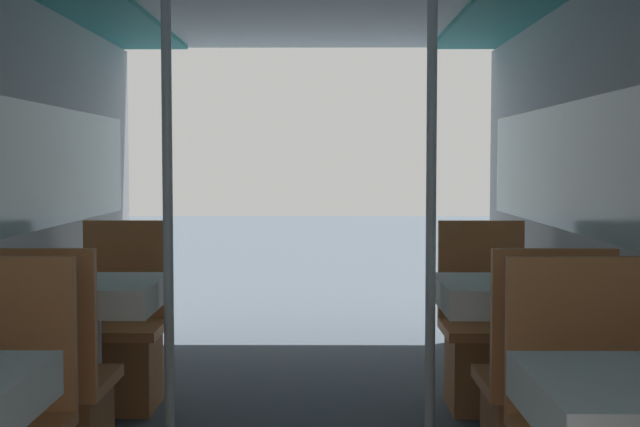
{
  "coord_description": "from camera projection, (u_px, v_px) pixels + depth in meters",
  "views": [
    {
      "loc": [
        0.12,
        -1.27,
        1.32
      ],
      "look_at": [
        0.1,
        2.76,
        1.08
      ],
      "focal_mm": 50.0,
      "sensor_mm": 36.0,
      "label": 1
    }
  ],
  "objects": [
    {
      "name": "support_pole_right_1",
      "position": [
        431.0,
        215.0,
        4.12
      ],
      "size": [
        0.05,
        0.05,
        2.14
      ],
      "color": "silver",
      "rests_on": "ground_plane"
    },
    {
      "name": "chair_left_far_1",
      "position": [
        120.0,
        353.0,
        4.77
      ],
      "size": [
        0.47,
        0.47,
        0.99
      ],
      "rotation": [
        0.0,
        0.0,
        3.14
      ],
      "color": "#9C5B31",
      "rests_on": "ground_plane"
    },
    {
      "name": "dining_table_left_1",
      "position": [
        89.0,
        304.0,
        4.15
      ],
      "size": [
        0.66,
        0.66,
        0.76
      ],
      "color": "#4C4C51",
      "rests_on": "ground_plane"
    },
    {
      "name": "chair_right_far_1",
      "position": [
        486.0,
        354.0,
        4.76
      ],
      "size": [
        0.47,
        0.47,
        0.99
      ],
      "rotation": [
        0.0,
        0.0,
        3.14
      ],
      "color": "#9C5B31",
      "rests_on": "ground_plane"
    },
    {
      "name": "chair_right_near_1",
      "position": [
        540.0,
        418.0,
        3.57
      ],
      "size": [
        0.47,
        0.47,
        0.99
      ],
      "color": "#9C5B31",
      "rests_on": "ground_plane"
    },
    {
      "name": "dining_table_right_1",
      "position": [
        510.0,
        305.0,
        4.14
      ],
      "size": [
        0.66,
        0.66,
        0.76
      ],
      "color": "#4C4C51",
      "rests_on": "ground_plane"
    },
    {
      "name": "support_pole_left_1",
      "position": [
        168.0,
        215.0,
        4.13
      ],
      "size": [
        0.05,
        0.05,
        2.14
      ],
      "color": "silver",
      "rests_on": "ground_plane"
    },
    {
      "name": "chair_left_near_1",
      "position": [
        51.0,
        417.0,
        3.58
      ],
      "size": [
        0.47,
        0.47,
        0.99
      ],
      "color": "#9C5B31",
      "rests_on": "ground_plane"
    }
  ]
}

